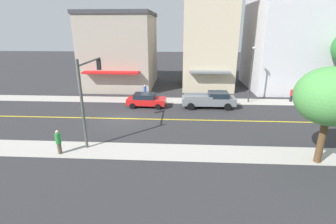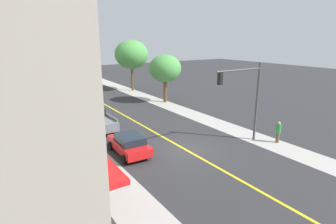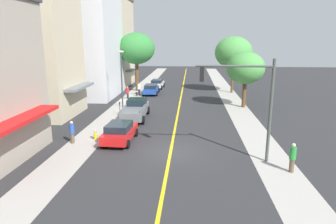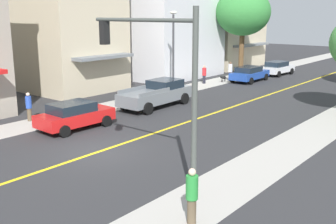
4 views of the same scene
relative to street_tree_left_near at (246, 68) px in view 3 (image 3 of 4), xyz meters
name	(u,v)px [view 3 (image 3 of 4)]	position (x,y,z in m)	size (l,w,h in m)	color
ground_plane	(171,151)	(-7.47, -14.92, -4.51)	(140.00, 140.00, 0.00)	#2D2D30
sidewalk_left	(78,149)	(-14.14, -14.92, -4.51)	(2.58, 126.00, 0.01)	#ADA8A0
sidewalk_right	(268,154)	(-0.80, -14.92, -4.51)	(2.58, 126.00, 0.01)	#ADA8A0
road_centerline_stripe	(171,151)	(-7.47, -14.92, -4.51)	(0.20, 126.00, 0.00)	yellow
corner_shop_building	(28,42)	(-22.19, -5.53, 2.92)	(9.96, 7.32, 14.84)	beige
brick_apartment_block	(72,42)	(-22.20, 5.63, 2.83)	(11.93, 10.25, 14.66)	silver
tan_rowhouse	(96,42)	(-22.19, 16.05, 2.78)	(12.35, 9.33, 14.57)	beige
street_tree_left_near	(246,68)	(0.00, 0.00, 0.00)	(4.27, 4.27, 6.36)	brown
street_tree_right_corner	(234,52)	(-0.08, 10.00, 1.34)	(5.36, 5.36, 8.15)	brown
street_tree_left_far	(136,49)	(-14.34, 10.51, 1.84)	(5.47, 5.47, 8.72)	brown
fire_hydrant	(95,134)	(-13.54, -12.75, -4.11)	(0.44, 0.24, 0.82)	yellow
parking_meter	(120,106)	(-13.54, -4.53, -3.64)	(0.12, 0.18, 1.32)	#4C4C51
traffic_light_mast	(248,95)	(-2.61, -16.16, -0.17)	(4.79, 0.32, 6.53)	#474C47
street_lamp	(122,73)	(-14.01, -1.11, -0.52)	(0.70, 0.36, 6.46)	#38383D
red_sedan_left_curb	(120,132)	(-11.49, -13.15, -3.72)	(2.24, 4.34, 1.51)	red
white_sedan_left_curb	(157,84)	(-11.60, 13.28, -3.76)	(2.16, 4.42, 1.42)	silver
blue_sedan_left_curb	(151,89)	(-11.84, 7.70, -3.76)	(2.15, 4.68, 1.42)	#1E429E
grey_pickup_truck	(136,109)	(-11.56, -5.99, -3.60)	(2.36, 5.89, 1.78)	slate
pedestrian_white_shirt	(139,88)	(-13.45, 6.90, -3.56)	(0.40, 0.40, 1.82)	black
pedestrian_blue_shirt	(72,132)	(-14.97, -13.76, -3.60)	(0.35, 0.35, 1.73)	brown
pedestrian_green_shirt	(293,157)	(-0.13, -17.73, -3.56)	(0.38, 0.38, 1.80)	brown
pedestrian_red_shirt	(128,92)	(-14.49, 4.06, -3.66)	(0.37, 0.37, 1.64)	black
small_dog	(137,93)	(-13.63, 5.96, -4.11)	(0.33, 0.81, 0.61)	black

